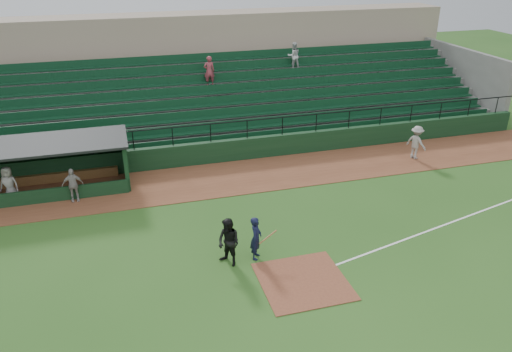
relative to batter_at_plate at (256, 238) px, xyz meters
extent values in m
plane|color=#27511A|center=(1.18, -0.89, -0.86)|extent=(90.00, 90.00, 0.00)
cube|color=brown|center=(1.18, 7.11, -0.85)|extent=(40.00, 4.00, 0.03)
cube|color=brown|center=(1.18, -1.89, -0.85)|extent=(3.00, 3.00, 0.03)
cube|color=white|center=(9.18, 0.31, -0.86)|extent=(17.49, 4.44, 0.01)
cube|color=black|center=(1.18, 9.31, -0.26)|extent=(36.00, 0.35, 1.20)
cylinder|color=black|center=(1.18, 9.31, 1.34)|extent=(36.00, 0.06, 0.06)
cube|color=slate|center=(1.18, 14.21, 0.94)|extent=(36.00, 9.00, 3.60)
cube|color=#0F371F|center=(1.18, 13.71, 1.39)|extent=(34.56, 8.00, 4.05)
cube|color=slate|center=(19.18, 14.26, 1.24)|extent=(0.35, 9.50, 4.20)
cube|color=gray|center=(1.18, 20.71, 2.34)|extent=(38.00, 3.00, 6.40)
cube|color=slate|center=(1.18, 18.71, 2.84)|extent=(36.00, 2.00, 0.20)
imported|color=silver|center=(7.20, 16.01, 3.18)|extent=(0.86, 0.67, 1.78)
imported|color=#953642|center=(1.32, 15.01, 2.77)|extent=(0.68, 0.44, 1.86)
cube|color=black|center=(-8.57, 9.51, 0.29)|extent=(8.50, 0.20, 2.30)
cube|color=black|center=(-4.32, 8.21, 0.29)|extent=(0.20, 2.60, 2.30)
cube|color=black|center=(-8.57, 8.21, 1.50)|extent=(8.90, 3.20, 0.12)
cube|color=olive|center=(-8.57, 9.11, -0.61)|extent=(7.65, 0.40, 0.50)
cube|color=black|center=(-8.57, 6.86, -0.51)|extent=(8.50, 0.12, 0.70)
imported|color=black|center=(0.00, 0.00, 0.00)|extent=(0.65, 0.74, 1.72)
cylinder|color=olive|center=(0.40, -0.20, 0.09)|extent=(0.79, 0.34, 0.35)
imported|color=black|center=(-1.07, -0.13, 0.08)|extent=(1.10, 1.15, 1.87)
imported|color=#99948F|center=(11.03, 6.78, 0.09)|extent=(1.10, 1.37, 1.85)
imported|color=#A29C98|center=(-6.75, 6.67, -0.03)|extent=(0.96, 0.44, 1.60)
imported|color=gray|center=(-9.51, 7.41, 0.02)|extent=(0.95, 0.76, 1.71)
camera|label=1|loc=(-4.37, -15.17, 9.92)|focal=35.00mm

